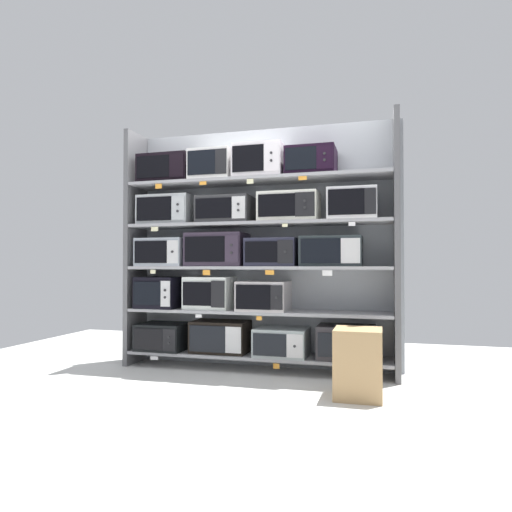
% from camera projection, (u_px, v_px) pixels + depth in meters
% --- Properties ---
extents(ground, '(6.57, 6.00, 0.02)m').
position_uv_depth(ground, '(221.00, 400.00, 3.47)').
color(ground, silver).
extents(back_panel, '(2.77, 0.04, 2.40)m').
position_uv_depth(back_panel, '(262.00, 247.00, 4.67)').
color(back_panel, '#9EA3A8').
rests_on(back_panel, ground).
extents(upright_left, '(0.05, 0.40, 2.40)m').
position_uv_depth(upright_left, '(136.00, 248.00, 4.81)').
color(upright_left, '#5B5B5E').
rests_on(upright_left, ground).
extents(upright_right, '(0.05, 0.40, 2.40)m').
position_uv_depth(upright_right, '(397.00, 245.00, 4.11)').
color(upright_right, '#5B5B5E').
rests_on(upright_right, ground).
extents(shelf_0, '(2.57, 0.40, 0.03)m').
position_uv_depth(shelf_0, '(256.00, 356.00, 4.44)').
color(shelf_0, '#99999E').
rests_on(shelf_0, ground).
extents(microwave_0, '(0.48, 0.44, 0.27)m').
position_uv_depth(microwave_0, '(164.00, 336.00, 4.70)').
color(microwave_0, black).
rests_on(microwave_0, shelf_0).
extents(microwave_1, '(0.55, 0.35, 0.31)m').
position_uv_depth(microwave_1, '(220.00, 337.00, 4.54)').
color(microwave_1, black).
rests_on(microwave_1, shelf_0).
extents(microwave_2, '(0.49, 0.43, 0.26)m').
position_uv_depth(microwave_2, '(282.00, 342.00, 4.37)').
color(microwave_2, '#96A2A2').
rests_on(microwave_2, shelf_0).
extents(microwave_3, '(0.52, 0.37, 0.31)m').
position_uv_depth(microwave_3, '(346.00, 342.00, 4.21)').
color(microwave_3, '#2F2B2F').
rests_on(microwave_3, shelf_0).
extents(price_tag_0, '(0.08, 0.00, 0.03)m').
position_uv_depth(price_tag_0, '(154.00, 358.00, 4.50)').
color(price_tag_0, white).
extents(price_tag_1, '(0.06, 0.00, 0.05)m').
position_uv_depth(price_tag_1, '(276.00, 366.00, 4.17)').
color(price_tag_1, orange).
extents(price_tag_2, '(0.07, 0.00, 0.05)m').
position_uv_depth(price_tag_2, '(347.00, 370.00, 4.01)').
color(price_tag_2, beige).
extents(shelf_1, '(2.57, 0.40, 0.03)m').
position_uv_depth(shelf_1, '(256.00, 312.00, 4.45)').
color(shelf_1, '#99999E').
extents(microwave_4, '(0.42, 0.44, 0.31)m').
position_uv_depth(microwave_4, '(161.00, 292.00, 4.72)').
color(microwave_4, black).
rests_on(microwave_4, shelf_1).
extents(microwave_5, '(0.45, 0.36, 0.32)m').
position_uv_depth(microwave_5, '(210.00, 293.00, 4.58)').
color(microwave_5, silver).
rests_on(microwave_5, shelf_1).
extents(microwave_6, '(0.47, 0.43, 0.28)m').
position_uv_depth(microwave_6, '(264.00, 296.00, 4.43)').
color(microwave_6, '#BBB4B5').
rests_on(microwave_6, shelf_1).
extents(price_tag_3, '(0.06, 0.00, 0.03)m').
position_uv_depth(price_tag_3, '(199.00, 316.00, 4.39)').
color(price_tag_3, white).
extents(price_tag_4, '(0.05, 0.00, 0.04)m').
position_uv_depth(price_tag_4, '(259.00, 318.00, 4.23)').
color(price_tag_4, orange).
extents(shelf_2, '(2.57, 0.40, 0.03)m').
position_uv_depth(shelf_2, '(256.00, 268.00, 4.46)').
color(shelf_2, '#99999E').
extents(microwave_7, '(0.50, 0.41, 0.28)m').
position_uv_depth(microwave_7, '(165.00, 252.00, 4.71)').
color(microwave_7, '#98A1AD').
rests_on(microwave_7, shelf_2).
extents(microwave_8, '(0.58, 0.40, 0.33)m').
position_uv_depth(microwave_8, '(217.00, 250.00, 4.56)').
color(microwave_8, '#312736').
rests_on(microwave_8, shelf_2).
extents(microwave_9, '(0.48, 0.38, 0.27)m').
position_uv_depth(microwave_9, '(273.00, 252.00, 4.41)').
color(microwave_9, '#272738').
rests_on(microwave_9, shelf_2).
extents(microwave_10, '(0.56, 0.34, 0.28)m').
position_uv_depth(microwave_10, '(331.00, 251.00, 4.26)').
color(microwave_10, '#293134').
rests_on(microwave_10, shelf_2).
extents(price_tag_5, '(0.05, 0.00, 0.04)m').
position_uv_depth(price_tag_5, '(153.00, 272.00, 4.52)').
color(price_tag_5, beige).
extents(price_tag_6, '(0.07, 0.00, 0.05)m').
position_uv_depth(price_tag_6, '(206.00, 273.00, 4.37)').
color(price_tag_6, orange).
extents(price_tag_7, '(0.08, 0.00, 0.04)m').
position_uv_depth(price_tag_7, '(270.00, 272.00, 4.21)').
color(price_tag_7, orange).
extents(price_tag_8, '(0.09, 0.00, 0.05)m').
position_uv_depth(price_tag_8, '(327.00, 273.00, 4.07)').
color(price_tag_8, white).
extents(shelf_3, '(2.57, 0.40, 0.03)m').
position_uv_depth(shelf_3, '(256.00, 224.00, 4.47)').
color(shelf_3, '#99999E').
extents(microwave_11, '(0.55, 0.35, 0.30)m').
position_uv_depth(microwave_11, '(167.00, 210.00, 4.72)').
color(microwave_11, '#B1B6B8').
rests_on(microwave_11, shelf_3).
extents(microwave_12, '(0.53, 0.39, 0.26)m').
position_uv_depth(microwave_12, '(226.00, 210.00, 4.55)').
color(microwave_12, '#343437').
rests_on(microwave_12, shelf_3).
extents(microwave_13, '(0.56, 0.39, 0.28)m').
position_uv_depth(microwave_13, '(289.00, 207.00, 4.38)').
color(microwave_13, silver).
rests_on(microwave_13, shelf_3).
extents(microwave_14, '(0.44, 0.43, 0.29)m').
position_uv_depth(microwave_14, '(353.00, 205.00, 4.22)').
color(microwave_14, silver).
rests_on(microwave_14, shelf_3).
extents(price_tag_9, '(0.08, 0.00, 0.04)m').
position_uv_depth(price_tag_9, '(155.00, 229.00, 4.53)').
color(price_tag_9, beige).
extents(price_tag_10, '(0.05, 0.00, 0.03)m').
position_uv_depth(price_tag_10, '(285.00, 225.00, 4.18)').
color(price_tag_10, beige).
extents(price_tag_11, '(0.06, 0.00, 0.04)m').
position_uv_depth(price_tag_11, '(352.00, 224.00, 4.02)').
color(price_tag_11, white).
extents(shelf_4, '(2.57, 0.40, 0.03)m').
position_uv_depth(shelf_4, '(256.00, 181.00, 4.47)').
color(shelf_4, '#99999E').
extents(microwave_15, '(0.54, 0.35, 0.29)m').
position_uv_depth(microwave_15, '(167.00, 170.00, 4.73)').
color(microwave_15, black).
rests_on(microwave_15, shelf_4).
extents(microwave_16, '(0.42, 0.41, 0.30)m').
position_uv_depth(microwave_16, '(214.00, 166.00, 4.59)').
color(microwave_16, silver).
rests_on(microwave_16, shelf_4).
extents(microwave_17, '(0.48, 0.40, 0.32)m').
position_uv_depth(microwave_17, '(260.00, 162.00, 4.46)').
color(microwave_17, silver).
rests_on(microwave_17, shelf_4).
extents(microwave_18, '(0.46, 0.39, 0.26)m').
position_uv_depth(microwave_18, '(311.00, 162.00, 4.33)').
color(microwave_18, black).
rests_on(microwave_18, shelf_4).
extents(price_tag_12, '(0.07, 0.00, 0.05)m').
position_uv_depth(price_tag_12, '(159.00, 186.00, 4.53)').
color(price_tag_12, orange).
extents(price_tag_13, '(0.07, 0.00, 0.03)m').
position_uv_depth(price_tag_13, '(203.00, 183.00, 4.40)').
color(price_tag_13, orange).
extents(price_tag_14, '(0.06, 0.00, 0.04)m').
position_uv_depth(price_tag_14, '(250.00, 181.00, 4.28)').
color(price_tag_14, beige).
extents(price_tag_15, '(0.08, 0.00, 0.04)m').
position_uv_depth(price_tag_15, '(303.00, 178.00, 4.14)').
color(price_tag_15, orange).
extents(shipping_carton, '(0.36, 0.36, 0.53)m').
position_uv_depth(shipping_carton, '(358.00, 363.00, 3.51)').
color(shipping_carton, tan).
rests_on(shipping_carton, ground).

